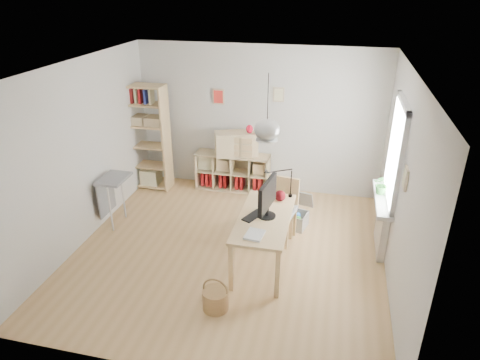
% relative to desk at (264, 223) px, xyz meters
% --- Properties ---
extents(ground, '(4.50, 4.50, 0.00)m').
position_rel_desk_xyz_m(ground, '(-0.55, 0.15, -0.66)').
color(ground, tan).
rests_on(ground, ground).
extents(room_shell, '(4.50, 4.50, 4.50)m').
position_rel_desk_xyz_m(room_shell, '(-0.00, 0.00, 1.34)').
color(room_shell, silver).
rests_on(room_shell, ground).
extents(window_unit, '(0.07, 1.16, 1.46)m').
position_rel_desk_xyz_m(window_unit, '(1.68, 0.75, 0.89)').
color(window_unit, white).
rests_on(window_unit, ground).
extents(radiator, '(0.10, 0.80, 0.80)m').
position_rel_desk_xyz_m(radiator, '(1.64, 0.75, -0.26)').
color(radiator, silver).
rests_on(radiator, ground).
extents(windowsill, '(0.22, 1.20, 0.06)m').
position_rel_desk_xyz_m(windowsill, '(1.59, 0.75, 0.17)').
color(windowsill, silver).
rests_on(windowsill, radiator).
extents(desk, '(0.70, 1.50, 0.75)m').
position_rel_desk_xyz_m(desk, '(0.00, 0.00, 0.00)').
color(desk, '#DAB87D').
rests_on(desk, ground).
extents(cube_shelf, '(1.40, 0.38, 0.72)m').
position_rel_desk_xyz_m(cube_shelf, '(-1.02, 2.23, -0.36)').
color(cube_shelf, '#CDBC87').
rests_on(cube_shelf, ground).
extents(tall_bookshelf, '(0.80, 0.38, 2.00)m').
position_rel_desk_xyz_m(tall_bookshelf, '(-2.59, 1.95, 0.43)').
color(tall_bookshelf, '#DAB87D').
rests_on(tall_bookshelf, ground).
extents(side_table, '(0.40, 0.55, 0.85)m').
position_rel_desk_xyz_m(side_table, '(-2.59, 0.50, 0.01)').
color(side_table, gray).
rests_on(side_table, ground).
extents(chair, '(0.56, 0.56, 0.98)m').
position_rel_desk_xyz_m(chair, '(0.12, 0.70, -0.10)').
color(chair, gray).
rests_on(chair, ground).
extents(wicker_basket, '(0.33, 0.32, 0.45)m').
position_rel_desk_xyz_m(wicker_basket, '(-0.40, -1.08, -0.51)').
color(wicker_basket, '#A07C48').
rests_on(wicker_basket, ground).
extents(storage_chest, '(0.61, 0.66, 0.53)m').
position_rel_desk_xyz_m(storage_chest, '(0.29, 1.14, -0.48)').
color(storage_chest, silver).
rests_on(storage_chest, ground).
extents(monitor, '(0.25, 0.62, 0.54)m').
position_rel_desk_xyz_m(monitor, '(0.03, 0.01, 0.39)').
color(monitor, black).
rests_on(monitor, desk).
extents(keyboard, '(0.28, 0.40, 0.02)m').
position_rel_desk_xyz_m(keyboard, '(-0.15, -0.02, 0.10)').
color(keyboard, black).
rests_on(keyboard, desk).
extents(task_lamp, '(0.42, 0.16, 0.45)m').
position_rel_desk_xyz_m(task_lamp, '(0.06, 0.61, 0.40)').
color(task_lamp, black).
rests_on(task_lamp, desk).
extents(yarn_ball, '(0.16, 0.16, 0.16)m').
position_rel_desk_xyz_m(yarn_ball, '(0.14, 0.51, 0.17)').
color(yarn_ball, '#500A0F').
rests_on(yarn_ball, desk).
extents(paper_tray, '(0.25, 0.30, 0.03)m').
position_rel_desk_xyz_m(paper_tray, '(-0.04, -0.50, 0.11)').
color(paper_tray, silver).
rests_on(paper_tray, desk).
extents(drawer_chest, '(0.85, 0.60, 0.44)m').
position_rel_desk_xyz_m(drawer_chest, '(-0.93, 2.19, 0.28)').
color(drawer_chest, '#CDBC87').
rests_on(drawer_chest, cube_shelf).
extents(red_vase, '(0.13, 0.13, 0.16)m').
position_rel_desk_xyz_m(red_vase, '(-0.68, 2.19, 0.58)').
color(red_vase, maroon).
rests_on(red_vase, drawer_chest).
extents(potted_plant, '(0.29, 0.26, 0.29)m').
position_rel_desk_xyz_m(potted_plant, '(1.57, 0.86, 0.35)').
color(potted_plant, '#255D23').
rests_on(potted_plant, windowsill).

